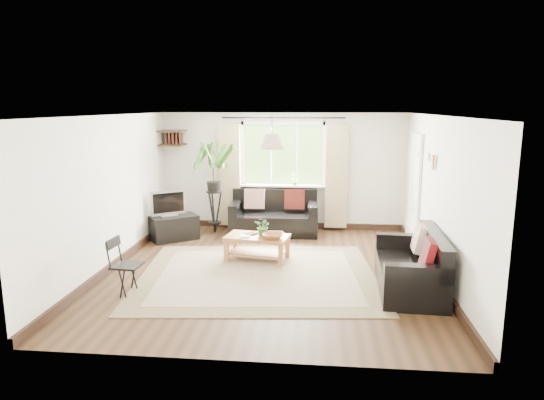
# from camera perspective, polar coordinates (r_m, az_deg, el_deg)

# --- Properties ---
(floor) EXTENTS (5.50, 5.50, 0.00)m
(floor) POSITION_cam_1_polar(r_m,az_deg,el_deg) (7.67, -0.29, -8.30)
(floor) COLOR black
(floor) RESTS_ON ground
(ceiling) EXTENTS (5.50, 5.50, 0.00)m
(ceiling) POSITION_cam_1_polar(r_m,az_deg,el_deg) (7.23, -0.31, 9.94)
(ceiling) COLOR white
(ceiling) RESTS_ON floor
(wall_back) EXTENTS (5.00, 0.02, 2.40)m
(wall_back) POSITION_cam_1_polar(r_m,az_deg,el_deg) (10.06, 1.29, 3.40)
(wall_back) COLOR white
(wall_back) RESTS_ON floor
(wall_front) EXTENTS (5.00, 0.02, 2.40)m
(wall_front) POSITION_cam_1_polar(r_m,az_deg,el_deg) (4.70, -3.73, -5.56)
(wall_front) COLOR white
(wall_front) RESTS_ON floor
(wall_left) EXTENTS (0.02, 5.50, 2.40)m
(wall_left) POSITION_cam_1_polar(r_m,az_deg,el_deg) (8.00, -18.41, 0.84)
(wall_left) COLOR white
(wall_left) RESTS_ON floor
(wall_right) EXTENTS (0.02, 5.50, 2.40)m
(wall_right) POSITION_cam_1_polar(r_m,az_deg,el_deg) (7.53, 18.99, 0.19)
(wall_right) COLOR white
(wall_right) RESTS_ON floor
(rug) EXTENTS (3.80, 3.35, 0.02)m
(rug) POSITION_cam_1_polar(r_m,az_deg,el_deg) (7.45, -1.68, -8.81)
(rug) COLOR beige
(rug) RESTS_ON floor
(window) EXTENTS (2.50, 0.16, 2.16)m
(window) POSITION_cam_1_polar(r_m,az_deg,el_deg) (9.98, 1.29, 5.36)
(window) COLOR white
(window) RESTS_ON wall_back
(door) EXTENTS (0.06, 0.96, 2.06)m
(door) POSITION_cam_1_polar(r_m,az_deg,el_deg) (9.19, 16.33, 0.96)
(door) COLOR silver
(door) RESTS_ON wall_right
(corner_shelf) EXTENTS (0.50, 0.50, 0.34)m
(corner_shelf) POSITION_cam_1_polar(r_m,az_deg,el_deg) (10.16, -11.65, 7.16)
(corner_shelf) COLOR black
(corner_shelf) RESTS_ON wall_back
(pendant_lamp) EXTENTS (0.36, 0.36, 0.54)m
(pendant_lamp) POSITION_cam_1_polar(r_m,az_deg,el_deg) (7.65, 0.00, 7.37)
(pendant_lamp) COLOR beige
(pendant_lamp) RESTS_ON ceiling
(wall_sconce) EXTENTS (0.12, 0.12, 0.28)m
(wall_sconce) POSITION_cam_1_polar(r_m,az_deg,el_deg) (7.73, 18.23, 4.55)
(wall_sconce) COLOR beige
(wall_sconce) RESTS_ON wall_right
(sofa_back) EXTENTS (1.76, 0.92, 0.82)m
(sofa_back) POSITION_cam_1_polar(r_m,az_deg,el_deg) (9.73, 0.22, -1.60)
(sofa_back) COLOR black
(sofa_back) RESTS_ON floor
(sofa_right) EXTENTS (1.70, 0.91, 0.78)m
(sofa_right) POSITION_cam_1_polar(r_m,az_deg,el_deg) (7.05, 15.91, -7.14)
(sofa_right) COLOR black
(sofa_right) RESTS_ON floor
(coffee_table) EXTENTS (1.10, 0.72, 0.42)m
(coffee_table) POSITION_cam_1_polar(r_m,az_deg,el_deg) (8.11, -1.74, -5.64)
(coffee_table) COLOR brown
(coffee_table) RESTS_ON floor
(table_plant) EXTENTS (0.35, 0.33, 0.31)m
(table_plant) POSITION_cam_1_polar(r_m,az_deg,el_deg) (8.03, -1.03, -3.13)
(table_plant) COLOR #356428
(table_plant) RESTS_ON coffee_table
(bowl) EXTENTS (0.36, 0.36, 0.09)m
(bowl) POSITION_cam_1_polar(r_m,az_deg,el_deg) (7.88, 0.13, -4.24)
(bowl) COLOR brown
(bowl) RESTS_ON coffee_table
(book_a) EXTENTS (0.17, 0.24, 0.02)m
(book_a) POSITION_cam_1_polar(r_m,az_deg,el_deg) (8.05, -3.73, -4.19)
(book_a) COLOR white
(book_a) RESTS_ON coffee_table
(book_b) EXTENTS (0.28, 0.29, 0.02)m
(book_b) POSITION_cam_1_polar(r_m,az_deg,el_deg) (8.22, -2.90, -3.84)
(book_b) COLOR #5C2824
(book_b) RESTS_ON coffee_table
(tv_stand) EXTENTS (0.99, 0.90, 0.47)m
(tv_stand) POSITION_cam_1_polar(r_m,az_deg,el_deg) (9.51, -11.43, -3.21)
(tv_stand) COLOR black
(tv_stand) RESTS_ON floor
(tv) EXTENTS (0.67, 0.57, 0.51)m
(tv) POSITION_cam_1_polar(r_m,az_deg,el_deg) (9.43, -12.12, -0.31)
(tv) COLOR #A5A5AA
(tv) RESTS_ON tv_stand
(palm_stand) EXTENTS (0.89, 0.89, 1.85)m
(palm_stand) POSITION_cam_1_polar(r_m,az_deg,el_deg) (9.77, -6.85, 1.45)
(palm_stand) COLOR black
(palm_stand) RESTS_ON floor
(folding_chair) EXTENTS (0.43, 0.43, 0.78)m
(folding_chair) POSITION_cam_1_polar(r_m,az_deg,el_deg) (6.93, -16.66, -7.50)
(folding_chair) COLOR black
(folding_chair) RESTS_ON floor
(sill_plant) EXTENTS (0.14, 0.10, 0.27)m
(sill_plant) POSITION_cam_1_polar(r_m,az_deg,el_deg) (9.95, 2.68, 2.52)
(sill_plant) COLOR #2D6023
(sill_plant) RESTS_ON window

